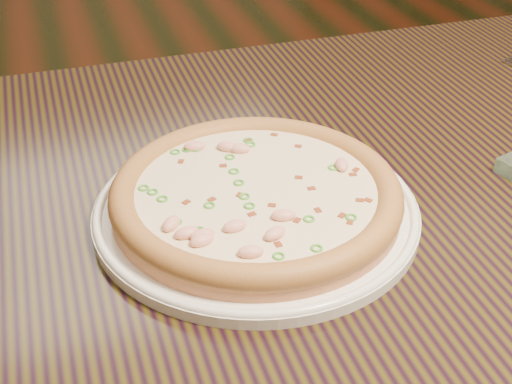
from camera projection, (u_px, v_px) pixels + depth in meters
name	position (u px, v px, depth m)	size (l,w,h in m)	color
ground	(321.00, 314.00, 1.71)	(9.00, 9.00, 0.00)	black
hero_table	(337.00, 242.00, 0.88)	(1.20, 0.80, 0.75)	black
plate	(256.00, 209.00, 0.75)	(0.34, 0.34, 0.02)	white
pizza	(256.00, 195.00, 0.74)	(0.30, 0.30, 0.03)	tan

